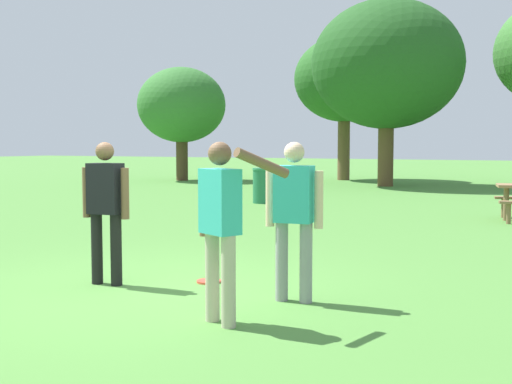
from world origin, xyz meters
TOP-DOWN VIEW (x-y plane):
  - ground_plane at (0.00, 0.00)m, footprint 120.00×120.00m
  - person_thrower at (-0.60, 0.04)m, footprint 0.61×0.25m
  - person_catcher at (1.65, 0.25)m, footprint 0.61×0.25m
  - person_bystander at (1.38, -0.79)m, footprint 0.80×0.59m
  - frisbee at (0.40, 0.66)m, footprint 0.29×0.29m
  - trash_can_beside_table at (-3.42, 10.04)m, footprint 0.59×0.59m
  - tree_tall_left at (-11.31, 18.19)m, footprint 3.84×3.84m
  - tree_broad_center at (-5.10, 21.76)m, footprint 4.44×4.44m
  - tree_far_right at (-2.31, 18.46)m, footprint 5.69×5.69m

SIDE VIEW (x-z plane):
  - ground_plane at x=0.00m, z-range 0.00..0.00m
  - frisbee at x=0.40m, z-range 0.00..0.03m
  - trash_can_beside_table at x=-3.42m, z-range 0.00..0.96m
  - person_thrower at x=-0.60m, z-range 0.12..1.76m
  - person_catcher at x=1.65m, z-range 0.12..1.76m
  - person_bystander at x=1.38m, z-range 0.14..1.78m
  - tree_tall_left at x=-11.31m, z-range 0.81..5.74m
  - tree_broad_center at x=-5.10m, z-range 1.25..7.61m
  - tree_far_right at x=-2.31m, z-range 1.07..8.07m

